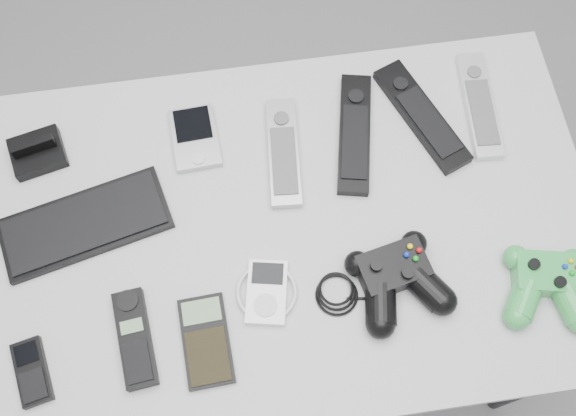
{
  "coord_description": "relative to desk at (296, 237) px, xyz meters",
  "views": [
    {
      "loc": [
        -0.07,
        -0.42,
        1.76
      ],
      "look_at": [
        -0.01,
        0.01,
        0.71
      ],
      "focal_mm": 42.0,
      "sensor_mm": 36.0,
      "label": 1
    }
  ],
  "objects": [
    {
      "name": "floor",
      "position": [
        -0.01,
        0.02,
        -0.63
      ],
      "size": [
        3.5,
        3.5,
        0.0
      ],
      "primitive_type": "plane",
      "color": "slate",
      "rests_on": "ground"
    },
    {
      "name": "desk",
      "position": [
        0.0,
        0.0,
        0.0
      ],
      "size": [
        1.03,
        0.66,
        0.69
      ],
      "color": "#A4A4A7",
      "rests_on": "floor"
    },
    {
      "name": "pda_keyboard",
      "position": [
        -0.35,
        0.05,
        0.07
      ],
      "size": [
        0.3,
        0.18,
        0.02
      ],
      "primitive_type": "cube",
      "rotation": [
        0.0,
        0.0,
        0.23
      ],
      "color": "black",
      "rests_on": "desk"
    },
    {
      "name": "dock_bracket",
      "position": [
        -0.43,
        0.2,
        0.08
      ],
      "size": [
        0.11,
        0.1,
        0.05
      ],
      "primitive_type": "cube",
      "rotation": [
        0.0,
        0.0,
        0.23
      ],
      "color": "black",
      "rests_on": "desk"
    },
    {
      "name": "pda",
      "position": [
        -0.16,
        0.19,
        0.07
      ],
      "size": [
        0.09,
        0.13,
        0.02
      ],
      "primitive_type": "cube",
      "rotation": [
        0.0,
        0.0,
        0.05
      ],
      "color": "#A3A3AA",
      "rests_on": "desk"
    },
    {
      "name": "remote_silver_a",
      "position": [
        -0.0,
        0.14,
        0.07
      ],
      "size": [
        0.07,
        0.21,
        0.02
      ],
      "primitive_type": "cube",
      "rotation": [
        0.0,
        0.0,
        -0.08
      ],
      "color": "#A3A3AA",
      "rests_on": "desk"
    },
    {
      "name": "remote_black_a",
      "position": [
        0.13,
        0.15,
        0.07
      ],
      "size": [
        0.1,
        0.24,
        0.02
      ],
      "primitive_type": "cube",
      "rotation": [
        0.0,
        0.0,
        -0.21
      ],
      "color": "black",
      "rests_on": "desk"
    },
    {
      "name": "remote_black_b",
      "position": [
        0.26,
        0.17,
        0.07
      ],
      "size": [
        0.14,
        0.24,
        0.02
      ],
      "primitive_type": "cube",
      "rotation": [
        0.0,
        0.0,
        0.38
      ],
      "color": "black",
      "rests_on": "desk"
    },
    {
      "name": "remote_silver_b",
      "position": [
        0.36,
        0.18,
        0.07
      ],
      "size": [
        0.07,
        0.22,
        0.02
      ],
      "primitive_type": "cube",
      "rotation": [
        0.0,
        0.0,
        -0.07
      ],
      "color": "silver",
      "rests_on": "desk"
    },
    {
      "name": "mobile_phone",
      "position": [
        -0.44,
        -0.19,
        0.07
      ],
      "size": [
        0.07,
        0.11,
        0.02
      ],
      "primitive_type": "cube",
      "rotation": [
        0.0,
        0.0,
        0.21
      ],
      "color": "black",
      "rests_on": "desk"
    },
    {
      "name": "cordless_handset",
      "position": [
        -0.28,
        -0.16,
        0.07
      ],
      "size": [
        0.07,
        0.16,
        0.02
      ],
      "primitive_type": "cube",
      "rotation": [
        0.0,
        0.0,
        0.11
      ],
      "color": "black",
      "rests_on": "desk"
    },
    {
      "name": "calculator",
      "position": [
        -0.17,
        -0.18,
        0.07
      ],
      "size": [
        0.08,
        0.15,
        0.01
      ],
      "primitive_type": "cube",
      "rotation": [
        0.0,
        0.0,
        0.05
      ],
      "color": "black",
      "rests_on": "desk"
    },
    {
      "name": "mp3_player",
      "position": [
        -0.07,
        -0.11,
        0.07
      ],
      "size": [
        0.12,
        0.12,
        0.02
      ],
      "primitive_type": "cube",
      "rotation": [
        0.0,
        0.0,
        -0.19
      ],
      "color": "white",
      "rests_on": "desk"
    },
    {
      "name": "controller_black",
      "position": [
        0.15,
        -0.12,
        0.09
      ],
      "size": [
        0.29,
        0.22,
        0.05
      ],
      "primitive_type": null,
      "rotation": [
        0.0,
        0.0,
        0.21
      ],
      "color": "black",
      "rests_on": "desk"
    },
    {
      "name": "controller_green",
      "position": [
        0.38,
        -0.17,
        0.08
      ],
      "size": [
        0.17,
        0.18,
        0.05
      ],
      "primitive_type": null,
      "rotation": [
        0.0,
        0.0,
        -0.21
      ],
      "color": "green",
      "rests_on": "desk"
    }
  ]
}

